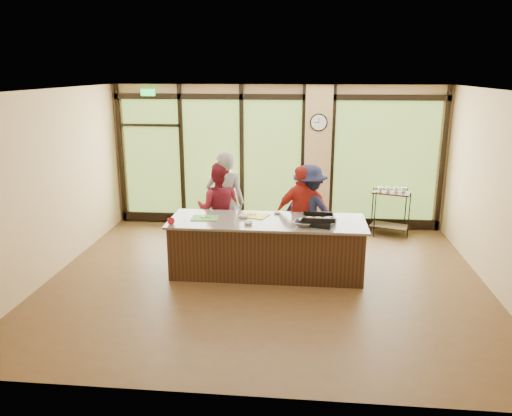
% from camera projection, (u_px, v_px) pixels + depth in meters
% --- Properties ---
extents(floor, '(7.00, 7.00, 0.00)m').
position_uv_depth(floor, '(265.00, 280.00, 8.09)').
color(floor, '#50351C').
rests_on(floor, ground).
extents(ceiling, '(7.00, 7.00, 0.00)m').
position_uv_depth(ceiling, '(266.00, 90.00, 7.28)').
color(ceiling, white).
rests_on(ceiling, back_wall).
extents(back_wall, '(7.00, 0.00, 7.00)m').
position_uv_depth(back_wall, '(277.00, 157.00, 10.56)').
color(back_wall, tan).
rests_on(back_wall, floor).
extents(left_wall, '(0.00, 6.00, 6.00)m').
position_uv_depth(left_wall, '(49.00, 185.00, 8.02)').
color(left_wall, tan).
rests_on(left_wall, floor).
extents(right_wall, '(0.00, 6.00, 6.00)m').
position_uv_depth(right_wall, '(502.00, 195.00, 7.35)').
color(right_wall, tan).
rests_on(right_wall, floor).
extents(window_wall, '(6.90, 0.12, 3.00)m').
position_uv_depth(window_wall, '(285.00, 163.00, 10.53)').
color(window_wall, tan).
rests_on(window_wall, floor).
extents(island_base, '(3.10, 1.00, 0.88)m').
position_uv_depth(island_base, '(267.00, 248.00, 8.26)').
color(island_base, black).
rests_on(island_base, floor).
extents(countertop, '(3.20, 1.10, 0.04)m').
position_uv_depth(countertop, '(267.00, 221.00, 8.13)').
color(countertop, slate).
rests_on(countertop, island_base).
extents(wall_clock, '(0.36, 0.04, 0.36)m').
position_uv_depth(wall_clock, '(319.00, 122.00, 10.15)').
color(wall_clock, black).
rests_on(wall_clock, window_wall).
extents(cook_left, '(0.74, 0.53, 1.91)m').
position_uv_depth(cook_left, '(225.00, 203.00, 9.03)').
color(cook_left, gray).
rests_on(cook_left, floor).
extents(cook_midleft, '(0.85, 0.67, 1.70)m').
position_uv_depth(cook_midleft, '(219.00, 209.00, 9.04)').
color(cook_midleft, maroon).
rests_on(cook_midleft, floor).
extents(cook_midright, '(1.08, 0.72, 1.70)m').
position_uv_depth(cook_midright, '(302.00, 214.00, 8.76)').
color(cook_midright, '#A62119').
rests_on(cook_midright, floor).
extents(cook_right, '(1.23, 0.93, 1.70)m').
position_uv_depth(cook_right, '(309.00, 212.00, 8.86)').
color(cook_right, '#181B36').
rests_on(cook_right, floor).
extents(roasting_pan, '(0.59, 0.52, 0.09)m').
position_uv_depth(roasting_pan, '(318.00, 222.00, 7.89)').
color(roasting_pan, black).
rests_on(roasting_pan, countertop).
extents(mixing_bowl, '(0.39, 0.39, 0.08)m').
position_uv_depth(mixing_bowl, '(304.00, 223.00, 7.83)').
color(mixing_bowl, silver).
rests_on(mixing_bowl, countertop).
extents(cutting_board_left, '(0.45, 0.34, 0.01)m').
position_uv_depth(cutting_board_left, '(205.00, 218.00, 8.23)').
color(cutting_board_left, '#429034').
rests_on(cutting_board_left, countertop).
extents(cutting_board_center, '(0.53, 0.46, 0.01)m').
position_uv_depth(cutting_board_center, '(254.00, 215.00, 8.36)').
color(cutting_board_center, yellow).
rests_on(cutting_board_center, countertop).
extents(cutting_board_right, '(0.39, 0.32, 0.01)m').
position_uv_depth(cutting_board_right, '(313.00, 218.00, 8.24)').
color(cutting_board_right, yellow).
rests_on(cutting_board_right, countertop).
extents(prep_bowl_near, '(0.18, 0.18, 0.05)m').
position_uv_depth(prep_bowl_near, '(248.00, 223.00, 7.92)').
color(prep_bowl_near, white).
rests_on(prep_bowl_near, countertop).
extents(prep_bowl_mid, '(0.17, 0.17, 0.05)m').
position_uv_depth(prep_bowl_mid, '(244.00, 216.00, 8.26)').
color(prep_bowl_mid, white).
rests_on(prep_bowl_mid, countertop).
extents(prep_bowl_far, '(0.16, 0.16, 0.03)m').
position_uv_depth(prep_bowl_far, '(277.00, 213.00, 8.50)').
color(prep_bowl_far, white).
rests_on(prep_bowl_far, countertop).
extents(red_ramekin, '(0.14, 0.14, 0.09)m').
position_uv_depth(red_ramekin, '(171.00, 221.00, 7.90)').
color(red_ramekin, '#AA111D').
rests_on(red_ramekin, countertop).
extents(flower_stand, '(0.47, 0.47, 0.87)m').
position_uv_depth(flower_stand, '(224.00, 211.00, 10.41)').
color(flower_stand, black).
rests_on(flower_stand, floor).
extents(flower_vase, '(0.29, 0.29, 0.28)m').
position_uv_depth(flower_vase, '(224.00, 185.00, 10.26)').
color(flower_vase, '#9C8555').
rests_on(flower_vase, flower_stand).
extents(bar_cart, '(0.83, 0.64, 1.01)m').
position_uv_depth(bar_cart, '(391.00, 206.00, 10.14)').
color(bar_cart, black).
rests_on(bar_cart, floor).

